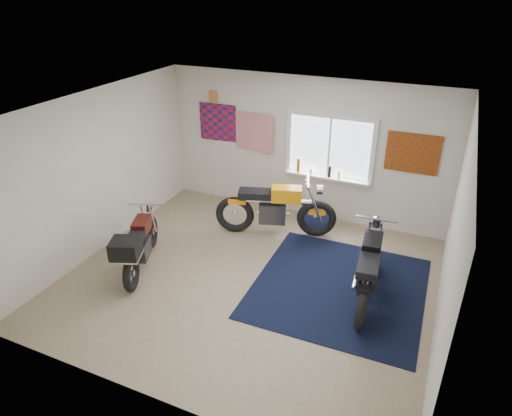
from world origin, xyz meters
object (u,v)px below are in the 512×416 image
at_px(yellow_triumph, 275,210).
at_px(black_chrome_bike, 368,270).
at_px(navy_rug, 339,287).
at_px(maroon_tourer, 138,246).

bearing_deg(yellow_triumph, black_chrome_bike, -49.37).
bearing_deg(navy_rug, maroon_tourer, -164.31).
height_order(black_chrome_bike, maroon_tourer, black_chrome_bike).
bearing_deg(black_chrome_bike, navy_rug, 80.89).
bearing_deg(navy_rug, yellow_triumph, 142.87).
relative_size(yellow_triumph, maroon_tourer, 1.21).
xyz_separation_m(navy_rug, black_chrome_bike, (0.41, -0.03, 0.45)).
distance_m(black_chrome_bike, maroon_tourer, 3.54).
xyz_separation_m(black_chrome_bike, maroon_tourer, (-3.45, -0.83, 0.02)).
xyz_separation_m(navy_rug, maroon_tourer, (-3.04, -0.85, 0.47)).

